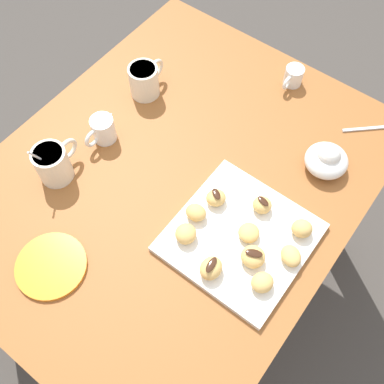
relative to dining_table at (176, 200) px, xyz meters
The scene contains 24 objects.
ground_plane 0.59m from the dining_table, ahead, with size 8.00×8.00×0.00m, color #423D38.
dining_table is the anchor object (origin of this frame).
pastry_plate_square 0.26m from the dining_table, 99.89° to the right, with size 0.30×0.30×0.02m, color white.
coffee_mug_cream_left 0.34m from the dining_table, 125.25° to the left, with size 0.12×0.08×0.15m.
coffee_mug_cream_right 0.34m from the dining_table, 53.89° to the left, with size 0.12×0.08×0.09m.
cream_pitcher_white 0.27m from the dining_table, 93.72° to the left, with size 0.10×0.06×0.07m.
ice_cream_bowl 0.41m from the dining_table, 48.13° to the right, with size 0.11×0.11×0.08m.
chocolate_sauce_pitcher 0.48m from the dining_table, ahead, with size 0.09×0.05×0.06m.
saucer_orange_left 0.38m from the dining_table, 168.04° to the left, with size 0.16×0.16×0.01m, color orange.
loose_spoon_near_saucer 0.58m from the dining_table, 37.01° to the right, with size 0.12×0.12×0.01m.
beignet_0 0.38m from the dining_table, 108.36° to the right, with size 0.05×0.05×0.03m, color #E5B260.
beignet_1 0.37m from the dining_table, 81.01° to the right, with size 0.04×0.05×0.04m, color #E5B260.
beignet_2 0.31m from the dining_table, 124.15° to the right, with size 0.06×0.05×0.04m, color #E5B260.
chocolate_drizzle_2 0.32m from the dining_table, 124.15° to the right, with size 0.04×0.02×0.01m, color #381E11.
beignet_3 0.20m from the dining_table, 88.22° to the right, with size 0.04×0.05×0.03m, color #E5B260.
chocolate_drizzle_3 0.21m from the dining_table, 88.22° to the right, with size 0.03×0.02×0.01m, color #381E11.
beignet_4 0.28m from the dining_table, 96.57° to the right, with size 0.05×0.05×0.03m, color #E5B260.
beignet_5 0.20m from the dining_table, 118.12° to the right, with size 0.04×0.05×0.04m, color #E5B260.
beignet_6 0.23m from the dining_table, 132.78° to the right, with size 0.05×0.05×0.04m, color #E5B260.
beignet_7 0.33m from the dining_table, 104.44° to the right, with size 0.05×0.05×0.04m, color #E5B260.
chocolate_drizzle_7 0.34m from the dining_table, 104.44° to the right, with size 0.04×0.02×0.01m, color #381E11.
beignet_8 0.28m from the dining_table, 77.58° to the right, with size 0.04×0.04×0.04m, color #E5B260.
chocolate_drizzle_8 0.29m from the dining_table, 77.58° to the right, with size 0.03×0.02×0.01m, color #381E11.
beignet_9 0.38m from the dining_table, 93.02° to the right, with size 0.05×0.04×0.03m, color #E5B260.
Camera 1 is at (-0.45, -0.39, 1.68)m, focal length 42.49 mm.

